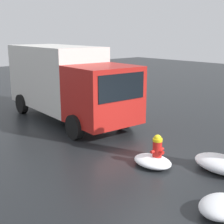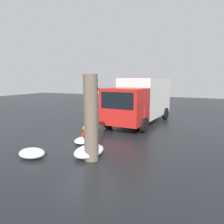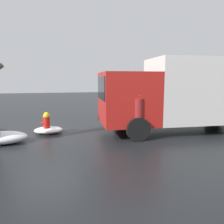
# 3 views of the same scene
# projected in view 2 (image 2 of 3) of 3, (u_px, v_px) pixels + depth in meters

# --- Properties ---
(ground_plane) EXTENTS (60.00, 60.00, 0.00)m
(ground_plane) POSITION_uv_depth(u_px,v_px,m) (86.00, 144.00, 10.64)
(ground_plane) COLOR black
(fire_hydrant) EXTENTS (0.38, 0.47, 0.93)m
(fire_hydrant) POSITION_uv_depth(u_px,v_px,m) (86.00, 134.00, 10.56)
(fire_hydrant) COLOR red
(fire_hydrant) RESTS_ON ground_plane
(tree_trunk) EXTENTS (0.82, 0.54, 3.30)m
(tree_trunk) POSITION_uv_depth(u_px,v_px,m) (91.00, 118.00, 8.26)
(tree_trunk) COLOR #6B5B4C
(tree_trunk) RESTS_ON ground_plane
(delivery_truck) EXTENTS (7.43, 2.94, 3.17)m
(delivery_truck) POSITION_uv_depth(u_px,v_px,m) (141.00, 99.00, 15.42)
(delivery_truck) COLOR red
(delivery_truck) RESTS_ON ground_plane
(pedestrian) EXTENTS (0.40, 0.40, 1.82)m
(pedestrian) POSITION_uv_depth(u_px,v_px,m) (143.00, 116.00, 12.77)
(pedestrian) COLOR #23232D
(pedestrian) RESTS_ON ground_plane
(snow_pile_by_hydrant) EXTENTS (1.59, 1.04, 0.42)m
(snow_pile_by_hydrant) POSITION_uv_depth(u_px,v_px,m) (89.00, 151.00, 8.88)
(snow_pile_by_hydrant) COLOR white
(snow_pile_by_hydrant) RESTS_ON ground_plane
(snow_pile_curbside) EXTENTS (1.19, 0.88, 0.28)m
(snow_pile_curbside) POSITION_uv_depth(u_px,v_px,m) (84.00, 140.00, 10.72)
(snow_pile_curbside) COLOR white
(snow_pile_curbside) RESTS_ON ground_plane
(snow_pile_by_tree) EXTENTS (0.87, 1.10, 0.38)m
(snow_pile_by_tree) POSITION_uv_depth(u_px,v_px,m) (32.00, 153.00, 8.69)
(snow_pile_by_tree) COLOR white
(snow_pile_by_tree) RESTS_ON ground_plane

